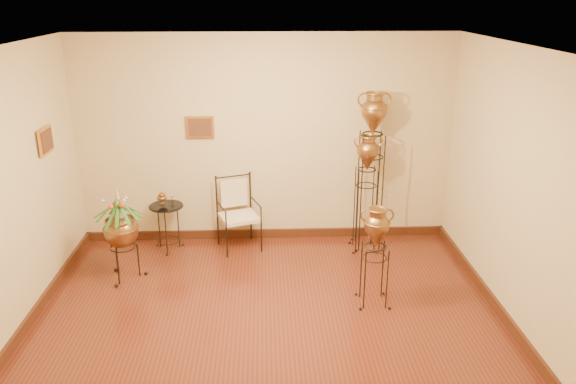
{
  "coord_description": "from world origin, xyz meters",
  "views": [
    {
      "loc": [
        -0.01,
        -4.76,
        3.28
      ],
      "look_at": [
        0.25,
        1.3,
        1.1
      ],
      "focal_mm": 35.0,
      "sensor_mm": 36.0,
      "label": 1
    }
  ],
  "objects_px": {
    "planter_urn": "(121,227)",
    "amphora_mid": "(366,193)",
    "armchair": "(239,214)",
    "amphora_tall": "(371,170)",
    "side_table": "(168,226)"
  },
  "relations": [
    {
      "from": "armchair",
      "to": "side_table",
      "type": "xyz_separation_m",
      "value": [
        -0.95,
        0.0,
        -0.16
      ]
    },
    {
      "from": "amphora_mid",
      "to": "planter_urn",
      "type": "xyz_separation_m",
      "value": [
        -3.01,
        -0.68,
        -0.14
      ]
    },
    {
      "from": "amphora_mid",
      "to": "armchair",
      "type": "xyz_separation_m",
      "value": [
        -1.66,
        0.09,
        -0.31
      ]
    },
    {
      "from": "amphora_tall",
      "to": "amphora_mid",
      "type": "height_order",
      "value": "amphora_tall"
    },
    {
      "from": "side_table",
      "to": "amphora_mid",
      "type": "bearing_deg",
      "value": -1.97
    },
    {
      "from": "amphora_mid",
      "to": "planter_urn",
      "type": "relative_size",
      "value": 1.34
    },
    {
      "from": "armchair",
      "to": "side_table",
      "type": "height_order",
      "value": "armchair"
    },
    {
      "from": "planter_urn",
      "to": "amphora_mid",
      "type": "bearing_deg",
      "value": 12.79
    },
    {
      "from": "amphora_mid",
      "to": "planter_urn",
      "type": "bearing_deg",
      "value": -167.21
    },
    {
      "from": "armchair",
      "to": "amphora_mid",
      "type": "bearing_deg",
      "value": -22.34
    },
    {
      "from": "amphora_tall",
      "to": "side_table",
      "type": "bearing_deg",
      "value": 179.98
    },
    {
      "from": "amphora_mid",
      "to": "armchair",
      "type": "height_order",
      "value": "amphora_mid"
    },
    {
      "from": "amphora_mid",
      "to": "planter_urn",
      "type": "distance_m",
      "value": 3.09
    },
    {
      "from": "amphora_tall",
      "to": "armchair",
      "type": "xyz_separation_m",
      "value": [
        -1.73,
        -0.0,
        -0.59
      ]
    },
    {
      "from": "armchair",
      "to": "amphora_tall",
      "type": "bearing_deg",
      "value": -19.29
    }
  ]
}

